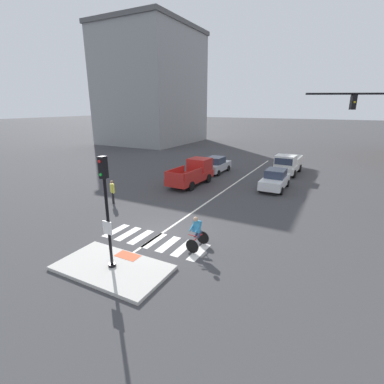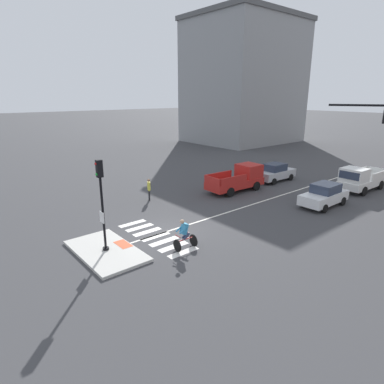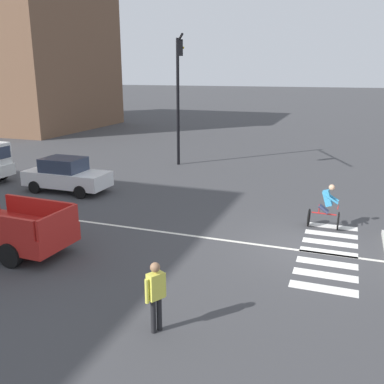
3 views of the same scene
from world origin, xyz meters
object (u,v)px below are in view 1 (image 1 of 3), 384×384
(car_white_eastbound_far, at_px, (275,180))
(cyclist, at_px, (197,232))
(pickup_truck_red_westbound_far, at_px, (193,173))
(pickup_truck_white_eastbound_distant, at_px, (287,165))
(car_silver_westbound_distant, at_px, (216,165))
(pedestrian_at_curb_left, at_px, (112,190))
(signal_pole, at_px, (106,203))

(car_white_eastbound_far, bearing_deg, cyclist, -94.83)
(pickup_truck_red_westbound_far, bearing_deg, pickup_truck_white_eastbound_distant, 48.78)
(car_silver_westbound_distant, xyz_separation_m, cyclist, (5.61, -15.29, 0.06))
(car_white_eastbound_far, relative_size, pickup_truck_red_westbound_far, 0.79)
(cyclist, height_order, pedestrian_at_curb_left, cyclist)
(signal_pole, xyz_separation_m, car_white_eastbound_far, (3.32, 15.32, -2.13))
(pedestrian_at_curb_left, bearing_deg, pickup_truck_red_westbound_far, 70.85)
(car_silver_westbound_distant, height_order, pickup_truck_red_westbound_far, pickup_truck_red_westbound_far)
(car_silver_westbound_distant, bearing_deg, signal_pole, -79.91)
(pickup_truck_red_westbound_far, relative_size, pickup_truck_white_eastbound_distant, 1.01)
(pickup_truck_white_eastbound_distant, distance_m, cyclist, 17.91)
(signal_pole, height_order, pickup_truck_white_eastbound_distant, signal_pole)
(pickup_truck_red_westbound_far, xyz_separation_m, cyclist, (5.64, -10.38, -0.11))
(pickup_truck_red_westbound_far, xyz_separation_m, pickup_truck_white_eastbound_distant, (6.58, 7.51, 0.00))
(signal_pole, relative_size, car_silver_westbound_distant, 1.12)
(car_silver_westbound_distant, distance_m, pickup_truck_white_eastbound_distant, 7.04)
(car_silver_westbound_distant, bearing_deg, pedestrian_at_curb_left, -101.83)
(car_silver_westbound_distant, distance_m, car_white_eastbound_far, 7.39)
(car_silver_westbound_distant, xyz_separation_m, pickup_truck_red_westbound_far, (-0.03, -4.91, 0.17))
(cyclist, bearing_deg, pickup_truck_white_eastbound_distant, 87.01)
(car_white_eastbound_far, relative_size, pedestrian_at_curb_left, 2.46)
(car_white_eastbound_far, xyz_separation_m, cyclist, (-1.02, -12.04, 0.06))
(signal_pole, xyz_separation_m, car_silver_westbound_distant, (-3.31, 18.58, -2.13))
(pickup_truck_red_westbound_far, height_order, pedestrian_at_curb_left, pickup_truck_red_westbound_far)
(signal_pole, xyz_separation_m, cyclist, (2.31, 3.28, -2.07))
(pickup_truck_white_eastbound_distant, relative_size, pedestrian_at_curb_left, 3.09)
(signal_pole, xyz_separation_m, pickup_truck_white_eastbound_distant, (3.24, 21.17, -1.96))
(car_white_eastbound_far, bearing_deg, signal_pole, -102.24)
(cyclist, bearing_deg, car_silver_westbound_distant, 110.16)
(signal_pole, relative_size, pickup_truck_red_westbound_far, 0.89)
(car_white_eastbound_far, xyz_separation_m, pickup_truck_red_westbound_far, (-6.66, -1.65, 0.17))
(car_white_eastbound_far, bearing_deg, pickup_truck_red_westbound_far, -166.05)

